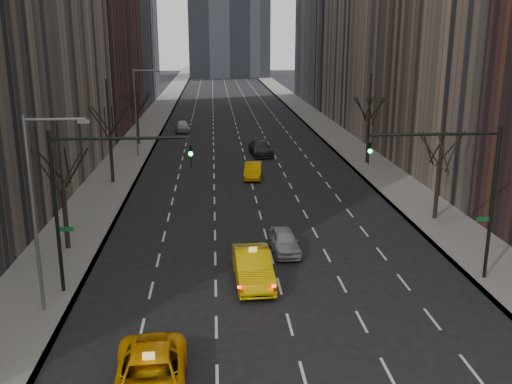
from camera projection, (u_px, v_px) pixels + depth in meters
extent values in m
cube|color=slate|center=(152.00, 122.00, 84.00)|extent=(4.50, 320.00, 0.15)
cube|color=slate|center=(316.00, 120.00, 85.77)|extent=(4.50, 320.00, 0.15)
cylinder|color=black|center=(66.00, 219.00, 33.53)|extent=(0.28, 0.28, 3.57)
cylinder|color=black|center=(60.00, 154.00, 32.49)|extent=(0.16, 0.16, 4.25)
cylinder|color=black|center=(67.00, 166.00, 33.56)|extent=(0.42, 1.80, 2.52)
cylinder|color=black|center=(77.00, 168.00, 33.07)|extent=(1.74, 0.72, 2.52)
cylinder|color=black|center=(70.00, 171.00, 32.25)|extent=(1.46, 1.25, 2.52)
cylinder|color=black|center=(54.00, 173.00, 31.90)|extent=(0.42, 1.80, 2.52)
cylinder|color=black|center=(45.00, 171.00, 32.39)|extent=(1.74, 0.72, 2.52)
cylinder|color=black|center=(52.00, 167.00, 33.21)|extent=(1.46, 1.25, 2.52)
cylinder|color=black|center=(111.00, 159.00, 48.86)|extent=(0.28, 0.28, 3.99)
cylinder|color=black|center=(108.00, 108.00, 47.70)|extent=(0.16, 0.16, 4.75)
cylinder|color=black|center=(112.00, 120.00, 48.83)|extent=(0.42, 1.80, 2.52)
cylinder|color=black|center=(119.00, 121.00, 48.34)|extent=(1.74, 0.72, 2.52)
cylinder|color=black|center=(116.00, 123.00, 47.52)|extent=(1.46, 1.25, 2.52)
cylinder|color=black|center=(105.00, 123.00, 47.18)|extent=(0.42, 1.80, 2.52)
cylinder|color=black|center=(98.00, 122.00, 47.66)|extent=(1.74, 0.72, 2.52)
cylinder|color=black|center=(102.00, 121.00, 48.49)|extent=(1.46, 1.25, 2.52)
cylinder|color=black|center=(138.00, 129.00, 66.25)|extent=(0.28, 0.28, 3.36)
cylinder|color=black|center=(136.00, 98.00, 65.27)|extent=(0.16, 0.16, 4.00)
cylinder|color=black|center=(139.00, 104.00, 66.30)|extent=(0.42, 1.80, 2.52)
cylinder|color=black|center=(144.00, 104.00, 65.82)|extent=(1.74, 0.72, 2.52)
cylinder|color=black|center=(142.00, 105.00, 64.99)|extent=(1.46, 1.25, 2.52)
cylinder|color=black|center=(134.00, 105.00, 64.65)|extent=(0.42, 1.80, 2.52)
cylinder|color=black|center=(129.00, 105.00, 65.14)|extent=(1.74, 0.72, 2.52)
cylinder|color=black|center=(131.00, 104.00, 65.96)|extent=(1.46, 1.25, 2.52)
cylinder|color=black|center=(437.00, 193.00, 39.10)|extent=(0.28, 0.28, 3.57)
cylinder|color=black|center=(442.00, 137.00, 38.06)|extent=(0.16, 0.16, 4.25)
cylinder|color=black|center=(438.00, 148.00, 39.13)|extent=(0.42, 1.80, 2.52)
cylinder|color=black|center=(450.00, 149.00, 38.64)|extent=(1.74, 0.72, 2.52)
cylinder|color=black|center=(453.00, 151.00, 37.82)|extent=(1.46, 1.25, 2.52)
cylinder|color=black|center=(443.00, 152.00, 37.48)|extent=(0.42, 1.80, 2.52)
cylinder|color=black|center=(430.00, 151.00, 37.96)|extent=(1.74, 0.72, 2.52)
cylinder|color=black|center=(428.00, 149.00, 38.79)|extent=(1.46, 1.25, 2.52)
cylinder|color=black|center=(368.00, 143.00, 56.35)|extent=(0.28, 0.28, 3.99)
cylinder|color=black|center=(370.00, 98.00, 55.19)|extent=(0.16, 0.16, 4.75)
cylinder|color=black|center=(369.00, 109.00, 56.32)|extent=(0.42, 1.80, 2.52)
cylinder|color=black|center=(377.00, 110.00, 55.84)|extent=(1.74, 0.72, 2.52)
cylinder|color=black|center=(378.00, 111.00, 55.01)|extent=(1.46, 1.25, 2.52)
cylinder|color=black|center=(370.00, 111.00, 54.67)|extent=(0.42, 1.80, 2.52)
cylinder|color=black|center=(362.00, 110.00, 55.16)|extent=(1.74, 0.72, 2.52)
cylinder|color=black|center=(361.00, 109.00, 55.98)|extent=(1.46, 1.25, 2.52)
cylinder|color=black|center=(56.00, 214.00, 27.26)|extent=(0.18, 0.18, 8.00)
cylinder|color=black|center=(120.00, 138.00, 26.54)|extent=(6.50, 0.14, 0.14)
imported|color=black|center=(191.00, 156.00, 27.01)|extent=(0.18, 0.22, 1.10)
sphere|color=#0CFF33|center=(191.00, 154.00, 26.80)|extent=(0.20, 0.20, 0.20)
cube|color=#0C5926|center=(66.00, 229.00, 27.50)|extent=(0.70, 0.04, 0.22)
cylinder|color=black|center=(492.00, 204.00, 28.81)|extent=(0.18, 0.18, 8.00)
cylinder|color=black|center=(436.00, 134.00, 27.62)|extent=(6.50, 0.14, 0.14)
imported|color=black|center=(369.00, 154.00, 27.63)|extent=(0.18, 0.22, 1.10)
sphere|color=#0CFF33|center=(370.00, 151.00, 27.42)|extent=(0.20, 0.20, 0.20)
cube|color=#0C5926|center=(483.00, 219.00, 29.00)|extent=(0.70, 0.04, 0.22)
cylinder|color=slate|center=(34.00, 217.00, 25.17)|extent=(0.16, 0.16, 9.00)
cylinder|color=slate|center=(55.00, 119.00, 24.13)|extent=(2.60, 0.14, 0.14)
cube|color=slate|center=(84.00, 121.00, 24.24)|extent=(0.50, 0.22, 0.15)
cylinder|color=slate|center=(136.00, 113.00, 58.83)|extent=(0.16, 0.16, 9.00)
cylinder|color=slate|center=(146.00, 71.00, 57.78)|extent=(2.60, 0.14, 0.14)
cube|color=slate|center=(158.00, 71.00, 57.89)|extent=(0.50, 0.22, 0.15)
imported|color=#FEAF05|center=(150.00, 378.00, 19.95)|extent=(2.88, 5.73, 1.56)
imported|color=#E3B604|center=(253.00, 267.00, 29.37)|extent=(2.04, 5.28, 1.72)
imported|color=#93959A|center=(284.00, 241.00, 33.58)|extent=(1.77, 4.01, 1.34)
imported|color=#FFB305|center=(253.00, 170.00, 51.11)|extent=(1.94, 4.37, 1.40)
imported|color=#313136|center=(261.00, 148.00, 61.03)|extent=(2.66, 5.45, 1.53)
imported|color=#B9B9B9|center=(182.00, 126.00, 75.73)|extent=(2.14, 4.47, 1.47)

